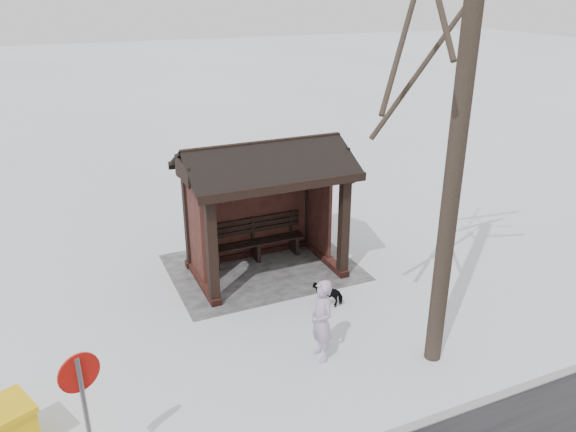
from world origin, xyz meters
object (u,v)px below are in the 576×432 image
(bus_shelter, at_px, (262,180))
(dog, at_px, (328,294))
(pedestrian, at_px, (322,321))
(road_sign, at_px, (82,392))

(bus_shelter, distance_m, dog, 2.86)
(pedestrian, xyz_separation_m, dog, (-0.93, -1.53, -0.50))
(bus_shelter, bearing_deg, road_sign, 48.56)
(road_sign, bearing_deg, bus_shelter, -151.77)
(bus_shelter, height_order, dog, bus_shelter)
(dog, bearing_deg, pedestrian, -11.83)
(pedestrian, bearing_deg, bus_shelter, 174.60)
(bus_shelter, distance_m, road_sign, 6.47)
(pedestrian, xyz_separation_m, road_sign, (3.94, 1.26, 0.76))
(bus_shelter, xyz_separation_m, pedestrian, (0.32, 3.57, -1.41))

